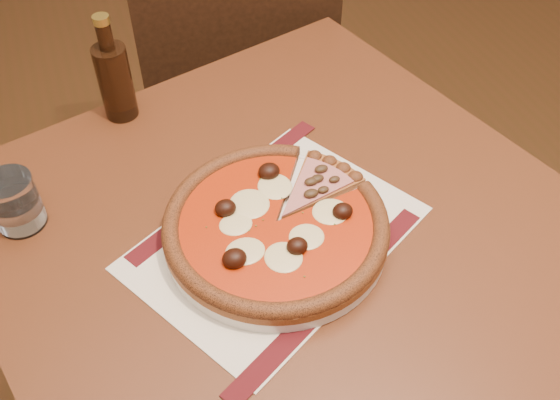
% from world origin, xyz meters
% --- Properties ---
extents(table, '(0.98, 0.98, 0.75)m').
position_xyz_m(table, '(-0.84, 0.10, 0.65)').
color(table, '#622B17').
rests_on(table, ground).
extents(chair_far, '(0.48, 0.48, 0.91)m').
position_xyz_m(chair_far, '(-0.72, 0.77, 0.52)').
color(chair_far, black).
rests_on(chair_far, ground).
extents(placemat, '(0.46, 0.42, 0.00)m').
position_xyz_m(placemat, '(-0.86, 0.08, 0.75)').
color(placemat, beige).
rests_on(placemat, table).
extents(plate, '(0.31, 0.31, 0.02)m').
position_xyz_m(plate, '(-0.86, 0.08, 0.76)').
color(plate, white).
rests_on(plate, placemat).
extents(pizza, '(0.31, 0.31, 0.04)m').
position_xyz_m(pizza, '(-0.86, 0.08, 0.78)').
color(pizza, '#9B5325').
rests_on(pizza, plate).
extents(ham_slice, '(0.14, 0.11, 0.02)m').
position_xyz_m(ham_slice, '(-0.78, 0.14, 0.78)').
color(ham_slice, '#9B5325').
rests_on(ham_slice, plate).
extents(water_glass, '(0.07, 0.07, 0.08)m').
position_xyz_m(water_glass, '(-1.19, 0.23, 0.79)').
color(water_glass, white).
rests_on(water_glass, table).
extents(bottle, '(0.05, 0.05, 0.18)m').
position_xyz_m(bottle, '(-1.01, 0.43, 0.82)').
color(bottle, '#321A0C').
rests_on(bottle, table).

